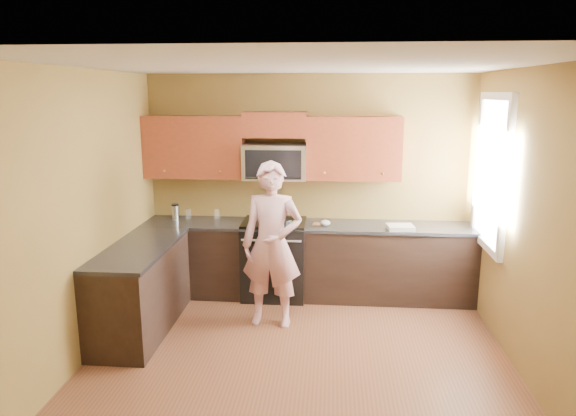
# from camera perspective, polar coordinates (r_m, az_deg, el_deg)

# --- Properties ---
(floor) EXTENTS (4.00, 4.00, 0.00)m
(floor) POSITION_cam_1_polar(r_m,az_deg,el_deg) (5.11, 1.05, -16.55)
(floor) COLOR brown
(floor) RESTS_ON ground
(ceiling) EXTENTS (4.00, 4.00, 0.00)m
(ceiling) POSITION_cam_1_polar(r_m,az_deg,el_deg) (4.47, 1.19, 15.29)
(ceiling) COLOR white
(ceiling) RESTS_ON ground
(wall_back) EXTENTS (4.00, 0.00, 4.00)m
(wall_back) POSITION_cam_1_polar(r_m,az_deg,el_deg) (6.56, 2.26, 2.57)
(wall_back) COLOR brown
(wall_back) RESTS_ON ground
(wall_front) EXTENTS (4.00, 0.00, 4.00)m
(wall_front) POSITION_cam_1_polar(r_m,az_deg,el_deg) (2.72, -1.71, -12.10)
(wall_front) COLOR brown
(wall_front) RESTS_ON ground
(wall_left) EXTENTS (0.00, 4.00, 4.00)m
(wall_left) POSITION_cam_1_polar(r_m,az_deg,el_deg) (5.14, -21.75, -1.13)
(wall_left) COLOR brown
(wall_left) RESTS_ON ground
(wall_right) EXTENTS (0.00, 4.00, 4.00)m
(wall_right) POSITION_cam_1_polar(r_m,az_deg,el_deg) (4.91, 25.12, -2.04)
(wall_right) COLOR brown
(wall_right) RESTS_ON ground
(cabinet_back_run) EXTENTS (4.00, 0.60, 0.88)m
(cabinet_back_run) POSITION_cam_1_polar(r_m,az_deg,el_deg) (6.49, 2.07, -5.82)
(cabinet_back_run) COLOR black
(cabinet_back_run) RESTS_ON floor
(cabinet_left_run) EXTENTS (0.60, 1.60, 0.88)m
(cabinet_left_run) POSITION_cam_1_polar(r_m,az_deg,el_deg) (5.81, -15.70, -8.57)
(cabinet_left_run) COLOR black
(cabinet_left_run) RESTS_ON floor
(countertop_back) EXTENTS (4.00, 0.62, 0.04)m
(countertop_back) POSITION_cam_1_polar(r_m,az_deg,el_deg) (6.36, 2.10, -1.91)
(countertop_back) COLOR black
(countertop_back) RESTS_ON cabinet_back_run
(countertop_left) EXTENTS (0.62, 1.60, 0.04)m
(countertop_left) POSITION_cam_1_polar(r_m,az_deg,el_deg) (5.66, -15.88, -4.23)
(countertop_left) COLOR black
(countertop_left) RESTS_ON cabinet_left_run
(stove) EXTENTS (0.76, 0.65, 0.95)m
(stove) POSITION_cam_1_polar(r_m,az_deg,el_deg) (6.49, -1.49, -5.51)
(stove) COLOR black
(stove) RESTS_ON floor
(microwave) EXTENTS (0.76, 0.40, 0.42)m
(microwave) POSITION_cam_1_polar(r_m,az_deg,el_deg) (6.38, -1.41, 3.20)
(microwave) COLOR silver
(microwave) RESTS_ON wall_back
(upper_cab_left) EXTENTS (1.22, 0.33, 0.75)m
(upper_cab_left) POSITION_cam_1_polar(r_m,az_deg,el_deg) (6.59, -9.98, 3.32)
(upper_cab_left) COLOR maroon
(upper_cab_left) RESTS_ON wall_back
(upper_cab_right) EXTENTS (1.12, 0.33, 0.75)m
(upper_cab_right) POSITION_cam_1_polar(r_m,az_deg,el_deg) (6.38, 7.05, 3.11)
(upper_cab_right) COLOR maroon
(upper_cab_right) RESTS_ON wall_back
(upper_cab_over_mw) EXTENTS (0.76, 0.33, 0.30)m
(upper_cab_over_mw) POSITION_cam_1_polar(r_m,az_deg,el_deg) (6.34, -1.41, 9.05)
(upper_cab_over_mw) COLOR maroon
(upper_cab_over_mw) RESTS_ON wall_back
(window) EXTENTS (0.06, 1.06, 1.66)m
(window) POSITION_cam_1_polar(r_m,az_deg,el_deg) (5.96, 21.32, 3.63)
(window) COLOR white
(window) RESTS_ON wall_right
(woman) EXTENTS (0.69, 0.49, 1.78)m
(woman) POSITION_cam_1_polar(r_m,az_deg,el_deg) (5.59, -1.75, -4.03)
(woman) COLOR #D66B86
(woman) RESTS_ON floor
(frying_pan) EXTENTS (0.36, 0.50, 0.06)m
(frying_pan) POSITION_cam_1_polar(r_m,az_deg,el_deg) (6.24, -0.72, -1.70)
(frying_pan) COLOR black
(frying_pan) RESTS_ON stove
(butter_tub) EXTENTS (0.15, 0.15, 0.09)m
(butter_tub) POSITION_cam_1_polar(r_m,az_deg,el_deg) (6.24, 0.22, -1.98)
(butter_tub) COLOR gold
(butter_tub) RESTS_ON countertop_back
(toast_slice) EXTENTS (0.13, 0.13, 0.01)m
(toast_slice) POSITION_cam_1_polar(r_m,az_deg,el_deg) (6.32, 3.26, -1.76)
(toast_slice) COLOR #B27F47
(toast_slice) RESTS_ON countertop_back
(napkin_a) EXTENTS (0.11, 0.12, 0.06)m
(napkin_a) POSITION_cam_1_polar(r_m,az_deg,el_deg) (6.13, -0.88, -1.96)
(napkin_a) COLOR silver
(napkin_a) RESTS_ON countertop_back
(napkin_b) EXTENTS (0.15, 0.16, 0.07)m
(napkin_b) POSITION_cam_1_polar(r_m,az_deg,el_deg) (6.28, 4.08, -1.62)
(napkin_b) COLOR silver
(napkin_b) RESTS_ON countertop_back
(dish_towel) EXTENTS (0.32, 0.27, 0.05)m
(dish_towel) POSITION_cam_1_polar(r_m,az_deg,el_deg) (6.23, 12.11, -2.06)
(dish_towel) COLOR silver
(dish_towel) RESTS_ON countertop_back
(travel_mug) EXTENTS (0.10, 0.10, 0.19)m
(travel_mug) POSITION_cam_1_polar(r_m,az_deg,el_deg) (6.74, -12.11, -1.17)
(travel_mug) COLOR silver
(travel_mug) RESTS_ON countertop_back
(glass_a) EXTENTS (0.07, 0.07, 0.12)m
(glass_a) POSITION_cam_1_polar(r_m,az_deg,el_deg) (6.71, -10.78, -0.65)
(glass_a) COLOR silver
(glass_a) RESTS_ON countertop_back
(glass_b) EXTENTS (0.09, 0.09, 0.12)m
(glass_b) POSITION_cam_1_polar(r_m,az_deg,el_deg) (6.66, -7.74, -0.64)
(glass_b) COLOR silver
(glass_b) RESTS_ON countertop_back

